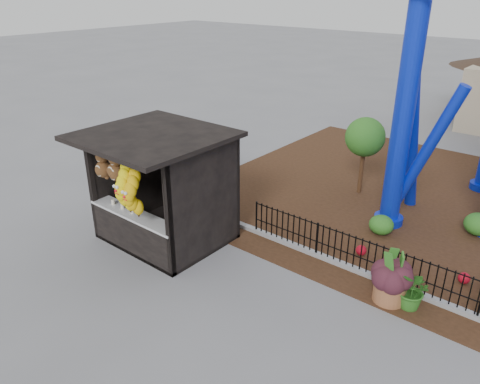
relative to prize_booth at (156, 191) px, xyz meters
The scene contains 6 objects.
ground 3.49m from the prize_booth, 16.79° to the right, with size 120.00×120.00×0.00m, color slate.
curb 7.46m from the prize_booth, 16.65° to the left, with size 18.00×0.18×0.12m, color gray.
prize_booth is the anchor object (origin of this frame).
terracotta_planter 6.37m from the prize_booth, 14.09° to the left, with size 0.73×0.73×0.57m, color brown.
planter_foliage 6.28m from the prize_booth, 14.09° to the left, with size 0.70×0.70×0.64m, color #36151E.
potted_plant 6.82m from the prize_booth, 13.55° to the left, with size 0.84×0.73×0.94m, color #21581A.
Camera 1 is at (5.99, -6.45, 6.65)m, focal length 35.00 mm.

